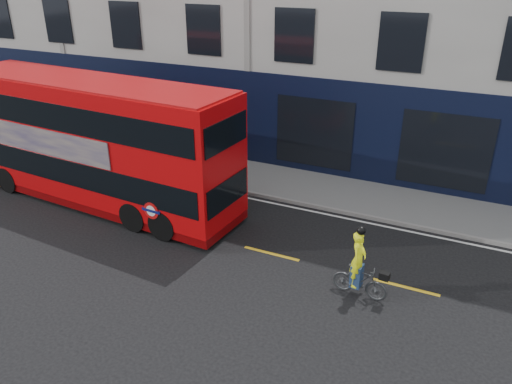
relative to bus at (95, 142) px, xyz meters
The scene contains 7 objects.
ground 4.47m from the bus, 34.89° to the right, with size 120.00×120.00×0.00m, color black.
pavement 5.78m from the bus, 53.82° to the left, with size 60.00×3.00×0.12m, color slate.
kerb 4.77m from the bus, 41.69° to the left, with size 60.00×0.12×0.13m, color gray.
road_edge_line 4.63m from the bus, 38.50° to the left, with size 58.00×0.10×0.01m, color silver.
lane_dashes 3.96m from the bus, 12.46° to the right, with size 58.00×0.12×0.01m, color gold, non-canonical shape.
bus is the anchor object (origin of this frame).
cyclist 10.29m from the bus, ahead, with size 1.51×0.59×2.05m.
Camera 1 is at (9.15, -10.38, 8.06)m, focal length 35.00 mm.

